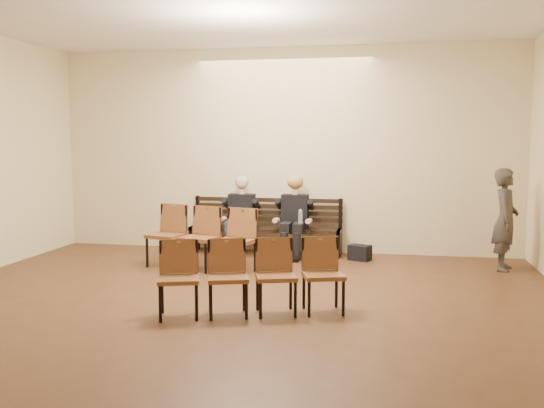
{
  "coord_description": "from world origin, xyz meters",
  "views": [
    {
      "loc": [
        1.8,
        -5.33,
        1.93
      ],
      "look_at": [
        -0.02,
        4.05,
        0.92
      ],
      "focal_mm": 40.0,
      "sensor_mm": 36.0,
      "label": 1
    }
  ],
  "objects_px": {
    "passerby": "(506,212)",
    "chair_row_front": "(200,238)",
    "seated_man": "(240,216)",
    "seated_woman": "(294,218)",
    "laptop": "(237,222)",
    "bench": "(265,240)",
    "chair_row_back": "(252,277)",
    "water_bottle": "(300,225)",
    "bag": "(360,253)"
  },
  "relations": [
    {
      "from": "bench",
      "to": "bag",
      "type": "xyz_separation_m",
      "value": [
        1.62,
        -0.27,
        -0.1
      ]
    },
    {
      "from": "bench",
      "to": "bag",
      "type": "height_order",
      "value": "bench"
    },
    {
      "from": "bag",
      "to": "chair_row_back",
      "type": "bearing_deg",
      "value": -107.14
    },
    {
      "from": "bench",
      "to": "seated_man",
      "type": "relative_size",
      "value": 2.02
    },
    {
      "from": "chair_row_front",
      "to": "seated_woman",
      "type": "bearing_deg",
      "value": 62.35
    },
    {
      "from": "chair_row_front",
      "to": "chair_row_back",
      "type": "distance_m",
      "value": 2.48
    },
    {
      "from": "bag",
      "to": "seated_man",
      "type": "bearing_deg",
      "value": 175.67
    },
    {
      "from": "seated_man",
      "to": "chair_row_front",
      "type": "height_order",
      "value": "seated_man"
    },
    {
      "from": "bag",
      "to": "chair_row_back",
      "type": "height_order",
      "value": "chair_row_back"
    },
    {
      "from": "seated_woman",
      "to": "passerby",
      "type": "height_order",
      "value": "passerby"
    },
    {
      "from": "chair_row_front",
      "to": "passerby",
      "type": "bearing_deg",
      "value": 25.27
    },
    {
      "from": "laptop",
      "to": "bag",
      "type": "relative_size",
      "value": 0.93
    },
    {
      "from": "chair_row_back",
      "to": "bag",
      "type": "bearing_deg",
      "value": 54.99
    },
    {
      "from": "laptop",
      "to": "chair_row_back",
      "type": "bearing_deg",
      "value": -59.4
    },
    {
      "from": "seated_man",
      "to": "water_bottle",
      "type": "distance_m",
      "value": 1.09
    },
    {
      "from": "bag",
      "to": "seated_woman",
      "type": "bearing_deg",
      "value": 172.08
    },
    {
      "from": "bench",
      "to": "chair_row_back",
      "type": "xyz_separation_m",
      "value": [
        0.59,
        -3.59,
        0.2
      ]
    },
    {
      "from": "seated_man",
      "to": "laptop",
      "type": "relative_size",
      "value": 4.15
    },
    {
      "from": "chair_row_back",
      "to": "chair_row_front",
      "type": "bearing_deg",
      "value": 103.24
    },
    {
      "from": "seated_man",
      "to": "chair_row_back",
      "type": "bearing_deg",
      "value": -74.01
    },
    {
      "from": "passerby",
      "to": "seated_man",
      "type": "bearing_deg",
      "value": 97.09
    },
    {
      "from": "seated_woman",
      "to": "passerby",
      "type": "distance_m",
      "value": 3.29
    },
    {
      "from": "passerby",
      "to": "laptop",
      "type": "bearing_deg",
      "value": 98.93
    },
    {
      "from": "seated_woman",
      "to": "passerby",
      "type": "relative_size",
      "value": 0.72
    },
    {
      "from": "bench",
      "to": "passerby",
      "type": "xyz_separation_m",
      "value": [
        3.76,
        -0.6,
        0.65
      ]
    },
    {
      "from": "bench",
      "to": "bag",
      "type": "distance_m",
      "value": 1.64
    },
    {
      "from": "bag",
      "to": "passerby",
      "type": "bearing_deg",
      "value": -8.68
    },
    {
      "from": "chair_row_back",
      "to": "passerby",
      "type": "bearing_deg",
      "value": 25.45
    },
    {
      "from": "water_bottle",
      "to": "bag",
      "type": "relative_size",
      "value": 0.69
    },
    {
      "from": "bench",
      "to": "laptop",
      "type": "bearing_deg",
      "value": -148.94
    },
    {
      "from": "seated_man",
      "to": "laptop",
      "type": "height_order",
      "value": "seated_man"
    },
    {
      "from": "seated_woman",
      "to": "water_bottle",
      "type": "relative_size",
      "value": 5.45
    },
    {
      "from": "seated_man",
      "to": "laptop",
      "type": "distance_m",
      "value": 0.16
    },
    {
      "from": "seated_woman",
      "to": "water_bottle",
      "type": "distance_m",
      "value": 0.28
    },
    {
      "from": "bench",
      "to": "water_bottle",
      "type": "xyz_separation_m",
      "value": [
        0.66,
        -0.36,
        0.34
      ]
    },
    {
      "from": "bench",
      "to": "seated_man",
      "type": "distance_m",
      "value": 0.59
    },
    {
      "from": "water_bottle",
      "to": "bag",
      "type": "distance_m",
      "value": 1.06
    },
    {
      "from": "bench",
      "to": "passerby",
      "type": "distance_m",
      "value": 3.86
    },
    {
      "from": "seated_man",
      "to": "seated_woman",
      "type": "xyz_separation_m",
      "value": [
        0.92,
        0.0,
        -0.01
      ]
    },
    {
      "from": "water_bottle",
      "to": "passerby",
      "type": "relative_size",
      "value": 0.13
    },
    {
      "from": "seated_man",
      "to": "bag",
      "type": "bearing_deg",
      "value": -4.33
    },
    {
      "from": "bench",
      "to": "seated_woman",
      "type": "relative_size",
      "value": 2.06
    },
    {
      "from": "chair_row_back",
      "to": "laptop",
      "type": "bearing_deg",
      "value": 89.05
    },
    {
      "from": "seated_woman",
      "to": "chair_row_front",
      "type": "bearing_deg",
      "value": -131.94
    },
    {
      "from": "laptop",
      "to": "seated_woman",
      "type": "bearing_deg",
      "value": 21.77
    },
    {
      "from": "bag",
      "to": "chair_row_front",
      "type": "bearing_deg",
      "value": -152.67
    },
    {
      "from": "bag",
      "to": "chair_row_front",
      "type": "distance_m",
      "value": 2.62
    },
    {
      "from": "passerby",
      "to": "chair_row_front",
      "type": "distance_m",
      "value": 4.55
    },
    {
      "from": "bag",
      "to": "bench",
      "type": "bearing_deg",
      "value": 170.42
    },
    {
      "from": "water_bottle",
      "to": "chair_row_back",
      "type": "xyz_separation_m",
      "value": [
        -0.06,
        -3.23,
        -0.15
      ]
    }
  ]
}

